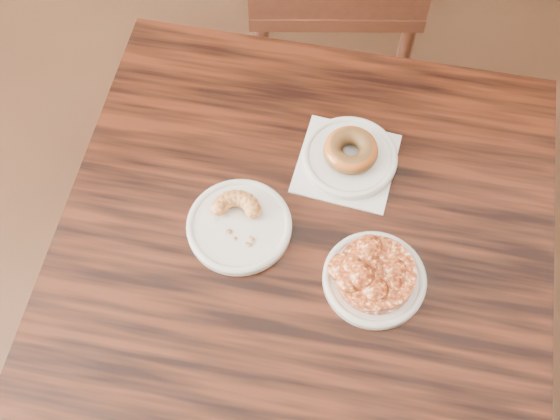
{
  "coord_description": "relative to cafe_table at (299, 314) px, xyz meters",
  "views": [
    {
      "loc": [
        -0.16,
        -0.33,
        1.77
      ],
      "look_at": [
        -0.12,
        0.18,
        0.8
      ],
      "focal_mm": 45.0,
      "sensor_mm": 36.0,
      "label": 1
    }
  ],
  "objects": [
    {
      "name": "plate_fritter",
      "position": [
        0.1,
        -0.09,
        0.38
      ],
      "size": [
        0.16,
        0.16,
        0.01
      ],
      "primitive_type": "cylinder",
      "color": "silver",
      "rests_on": "cafe_table"
    },
    {
      "name": "apple_fritter",
      "position": [
        0.1,
        -0.09,
        0.41
      ],
      "size": [
        0.16,
        0.16,
        0.04
      ],
      "primitive_type": null,
      "color": "#431307",
      "rests_on": "plate_fritter"
    },
    {
      "name": "cruller_fragment",
      "position": [
        -0.1,
        0.02,
        0.4
      ],
      "size": [
        0.1,
        0.1,
        0.03
      ],
      "primitive_type": null,
      "color": "brown",
      "rests_on": "plate_cruller"
    },
    {
      "name": "plate_donut",
      "position": [
        0.09,
        0.14,
        0.39
      ],
      "size": [
        0.16,
        0.16,
        0.01
      ],
      "primitive_type": "cylinder",
      "color": "silver",
      "rests_on": "napkin"
    },
    {
      "name": "napkin",
      "position": [
        0.09,
        0.13,
        0.38
      ],
      "size": [
        0.21,
        0.21,
        0.0
      ],
      "primitive_type": "cube",
      "rotation": [
        0.0,
        0.0,
        -0.36
      ],
      "color": "silver",
      "rests_on": "cafe_table"
    },
    {
      "name": "room_walls",
      "position": [
        0.08,
        -0.16,
        1.02
      ],
      "size": [
        5.02,
        5.02,
        2.8
      ],
      "color": "tan",
      "rests_on": "floor"
    },
    {
      "name": "glazed_donut",
      "position": [
        0.09,
        0.14,
        0.41
      ],
      "size": [
        0.09,
        0.09,
        0.03
      ],
      "primitive_type": "torus",
      "color": "#8D4914",
      "rests_on": "plate_donut"
    },
    {
      "name": "plate_cruller",
      "position": [
        -0.1,
        0.02,
        0.38
      ],
      "size": [
        0.17,
        0.17,
        0.01
      ],
      "primitive_type": "cylinder",
      "color": "silver",
      "rests_on": "cafe_table"
    },
    {
      "name": "cafe_table",
      "position": [
        0.0,
        0.0,
        0.0
      ],
      "size": [
        0.98,
        0.98,
        0.75
      ],
      "primitive_type": "cube",
      "rotation": [
        0.0,
        0.0,
        -0.27
      ],
      "color": "black",
      "rests_on": "floor"
    }
  ]
}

